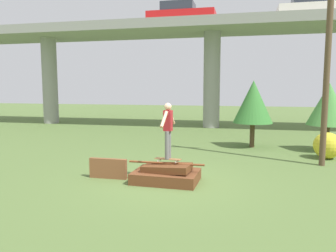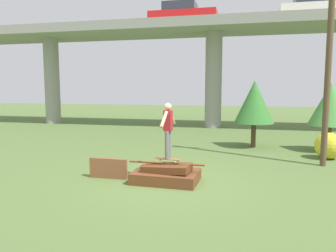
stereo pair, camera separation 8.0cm
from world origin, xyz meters
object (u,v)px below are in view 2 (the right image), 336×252
at_px(tree_behind_right, 330,104).
at_px(bush_yellow_flowering, 329,146).
at_px(car_on_overpass_left, 182,16).
at_px(skater, 168,127).
at_px(utility_pole, 330,32).
at_px(tree_behind_left, 254,102).
at_px(skateboard, 168,159).
at_px(car_on_overpass_right, 314,8).

height_order(tree_behind_right, bush_yellow_flowering, tree_behind_right).
bearing_deg(car_on_overpass_left, skater, -80.63).
bearing_deg(utility_pole, tree_behind_left, 126.39).
height_order(skateboard, car_on_overpass_left, car_on_overpass_left).
bearing_deg(car_on_overpass_left, bush_yellow_flowering, -51.15).
xyz_separation_m(tree_behind_right, bush_yellow_flowering, (-0.34, -1.58, -1.48)).
bearing_deg(skateboard, car_on_overpass_right, 65.80).
distance_m(car_on_overpass_right, tree_behind_right, 9.37).
bearing_deg(skateboard, tree_behind_left, 67.93).
distance_m(skater, car_on_overpass_right, 15.83).
xyz_separation_m(skater, car_on_overpass_left, (-2.22, 13.47, 5.94)).
bearing_deg(tree_behind_left, tree_behind_right, -5.28).
xyz_separation_m(skater, utility_pole, (4.75, 3.04, 2.91)).
bearing_deg(car_on_overpass_right, tree_behind_right, -93.64).
bearing_deg(bush_yellow_flowering, utility_pole, -109.43).
xyz_separation_m(utility_pole, tree_behind_right, (0.77, 2.80, -2.50)).
bearing_deg(skater, skateboard, 0.00).
bearing_deg(car_on_overpass_left, skateboard, -80.63).
height_order(skateboard, car_on_overpass_right, car_on_overpass_right).
bearing_deg(skateboard, bush_yellow_flowering, 39.46).
height_order(tree_behind_left, bush_yellow_flowering, tree_behind_left).
bearing_deg(utility_pole, tree_behind_right, 74.55).
bearing_deg(tree_behind_left, car_on_overpass_right, 64.05).
height_order(car_on_overpass_right, tree_behind_right, car_on_overpass_right).
distance_m(tree_behind_left, bush_yellow_flowering, 3.62).
distance_m(car_on_overpass_left, tree_behind_right, 12.20).
relative_size(skateboard, car_on_overpass_right, 0.19).
height_order(utility_pole, tree_behind_left, utility_pole).
xyz_separation_m(skateboard, tree_behind_right, (5.53, 5.85, 1.34)).
relative_size(tree_behind_left, bush_yellow_flowering, 2.99).
relative_size(car_on_overpass_right, bush_yellow_flowering, 4.11).
distance_m(skater, bush_yellow_flowering, 6.80).
height_order(skater, utility_pole, utility_pole).
bearing_deg(utility_pole, car_on_overpass_right, 83.08).
distance_m(skateboard, utility_pole, 6.83).
relative_size(utility_pole, tree_behind_left, 2.90).
height_order(car_on_overpass_left, bush_yellow_flowering, car_on_overpass_left).
relative_size(skater, utility_pole, 0.18).
bearing_deg(bush_yellow_flowering, tree_behind_left, 145.50).
xyz_separation_m(skater, bush_yellow_flowering, (5.19, 4.27, -1.07)).
bearing_deg(tree_behind_right, skateboard, -133.41).
relative_size(skater, car_on_overpass_left, 0.35).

